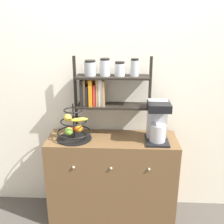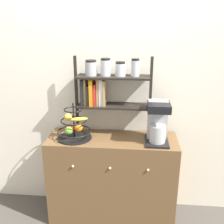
% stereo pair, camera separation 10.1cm
% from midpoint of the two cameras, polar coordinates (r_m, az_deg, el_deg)
% --- Properties ---
extents(wall_back, '(7.00, 0.05, 2.60)m').
position_cam_midpoint_polar(wall_back, '(2.49, -0.86, 6.22)').
color(wall_back, silver).
rests_on(wall_back, ground_plane).
extents(sideboard, '(1.18, 0.43, 0.85)m').
position_cam_midpoint_polar(sideboard, '(2.60, -1.12, -14.26)').
color(sideboard, brown).
rests_on(sideboard, ground_plane).
extents(coffee_maker, '(0.20, 0.26, 0.36)m').
position_cam_midpoint_polar(coffee_maker, '(2.32, 8.64, -1.99)').
color(coffee_maker, black).
rests_on(coffee_maker, sideboard).
extents(fruit_stand, '(0.31, 0.31, 0.33)m').
position_cam_midpoint_polar(fruit_stand, '(2.37, -9.61, -3.52)').
color(fruit_stand, black).
rests_on(fruit_stand, sideboard).
extents(shelf_hutch, '(0.70, 0.20, 0.73)m').
position_cam_midpoint_polar(shelf_hutch, '(2.36, -2.98, 5.77)').
color(shelf_hutch, black).
rests_on(shelf_hutch, sideboard).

